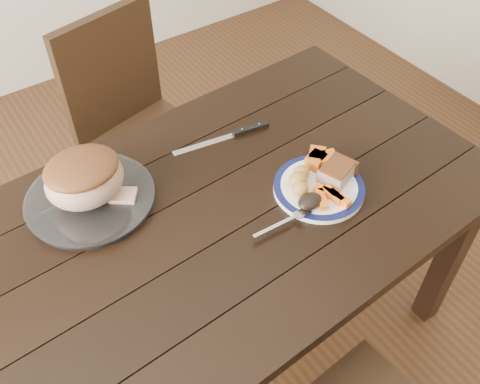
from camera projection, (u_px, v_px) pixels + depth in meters
ground at (219, 345)px, 1.99m from camera, size 4.00×4.00×0.00m
dining_table at (213, 234)px, 1.51m from camera, size 1.64×0.98×0.75m
chair_far at (136, 121)px, 2.07m from camera, size 0.51×0.51×0.93m
dinner_plate at (319, 188)px, 1.50m from camera, size 0.26×0.26×0.02m
plate_rim at (319, 186)px, 1.49m from camera, size 0.26×0.26×0.02m
serving_platter at (91, 199)px, 1.47m from camera, size 0.34×0.34×0.02m
pork_slice at (337, 173)px, 1.49m from camera, size 0.11×0.10×0.04m
roasted_potatoes at (300, 180)px, 1.47m from camera, size 0.09×0.09×0.05m
carrot_batons at (330, 196)px, 1.45m from camera, size 0.08×0.11×0.02m
pumpkin_wedges at (320, 159)px, 1.53m from camera, size 0.09×0.09×0.04m
dark_mushroom at (310, 201)px, 1.42m from camera, size 0.07×0.05×0.03m
fork at (286, 221)px, 1.40m from camera, size 0.18×0.03×0.00m
roast_joint at (85, 180)px, 1.41m from camera, size 0.21×0.18×0.14m
cut_slice at (123, 196)px, 1.45m from camera, size 0.09×0.09×0.02m
carving_knife at (239, 132)px, 1.67m from camera, size 0.32×0.07×0.01m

